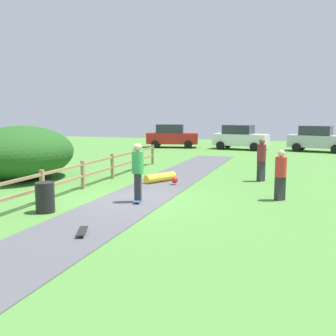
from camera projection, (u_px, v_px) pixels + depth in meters
ground_plane at (132, 200)px, 13.49m from camera, size 60.00×60.00×0.00m
asphalt_path at (132, 200)px, 13.49m from camera, size 2.40×28.00×0.02m
wooden_fence at (64, 177)px, 14.20m from camera, size 0.12×18.12×1.10m
bush_large at (21, 153)px, 17.61m from camera, size 4.25×5.10×2.36m
trash_bin at (45, 197)px, 11.84m from camera, size 0.56×0.56×0.90m
skater_riding at (138, 169)px, 13.03m from camera, size 0.46×0.82×1.93m
skater_fallen at (161, 178)px, 16.89m from camera, size 1.44×1.51×0.36m
skateboard_loose at (82, 231)px, 9.72m from camera, size 0.49×0.82×0.08m
bystander_maroon at (261, 158)px, 17.05m from camera, size 0.53×0.53×1.84m
bystander_red at (281, 173)px, 13.39m from camera, size 0.54×0.54×1.71m
parked_car_white at (240, 137)px, 31.52m from camera, size 4.42×2.52×1.92m
parked_car_silver at (318, 139)px, 29.75m from camera, size 4.47×2.67×1.92m
parked_car_red at (172, 136)px, 33.24m from camera, size 4.47×2.67×1.92m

